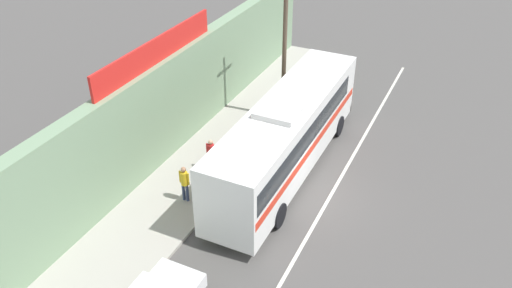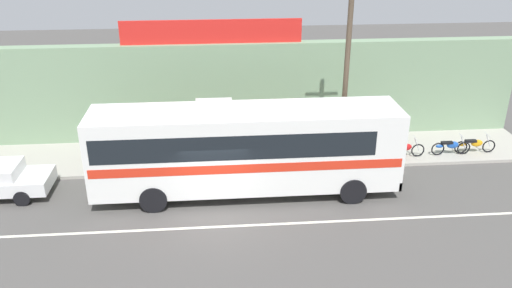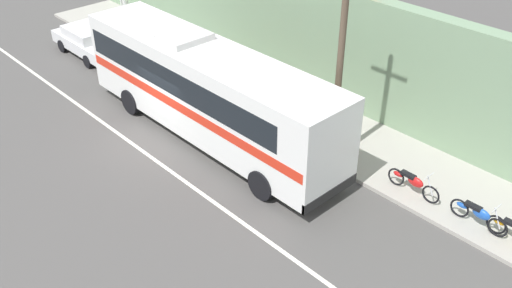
{
  "view_description": "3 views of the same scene",
  "coord_description": "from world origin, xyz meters",
  "views": [
    {
      "loc": [
        -16.85,
        -5.44,
        14.02
      ],
      "look_at": [
        0.43,
        2.8,
        1.63
      ],
      "focal_mm": 36.34,
      "sensor_mm": 36.0,
      "label": 1
    },
    {
      "loc": [
        0.07,
        -16.88,
        10.43
      ],
      "look_at": [
        1.7,
        2.24,
        1.87
      ],
      "focal_mm": 36.68,
      "sensor_mm": 36.0,
      "label": 2
    },
    {
      "loc": [
        15.76,
        -9.57,
        11.43
      ],
      "look_at": [
        4.27,
        1.23,
        1.25
      ],
      "focal_mm": 39.6,
      "sensor_mm": 36.0,
      "label": 3
    }
  ],
  "objects": [
    {
      "name": "ground_plane",
      "position": [
        0.0,
        0.0,
        0.0
      ],
      "size": [
        70.0,
        70.0,
        0.0
      ],
      "primitive_type": "plane",
      "color": "#4F4C49"
    },
    {
      "name": "sidewalk_slab",
      "position": [
        0.0,
        5.2,
        0.07
      ],
      "size": [
        30.0,
        3.6,
        0.14
      ],
      "primitive_type": "cube",
      "color": "#A8A399",
      "rests_on": "ground_plane"
    },
    {
      "name": "storefront_facade",
      "position": [
        0.0,
        7.35,
        2.4
      ],
      "size": [
        30.0,
        0.7,
        4.8
      ],
      "primitive_type": "cube",
      "color": "gray",
      "rests_on": "ground_plane"
    },
    {
      "name": "storefront_billboard",
      "position": [
        0.07,
        7.35,
        5.35
      ],
      "size": [
        8.4,
        0.12,
        1.1
      ],
      "primitive_type": "cube",
      "color": "red",
      "rests_on": "storefront_facade"
    },
    {
      "name": "road_center_stripe",
      "position": [
        0.0,
        -0.8,
        0.0
      ],
      "size": [
        30.0,
        0.14,
        0.01
      ],
      "primitive_type": "cube",
      "color": "silver",
      "rests_on": "ground_plane"
    },
    {
      "name": "intercity_bus",
      "position": [
        1.17,
        1.66,
        2.07
      ],
      "size": [
        11.97,
        2.6,
        3.78
      ],
      "color": "white",
      "rests_on": "ground_plane"
    },
    {
      "name": "utility_pole",
      "position": [
        5.58,
        3.68,
        4.36
      ],
      "size": [
        1.6,
        0.22,
        8.18
      ],
      "color": "brown",
      "rests_on": "sidewalk_slab"
    },
    {
      "name": "motorcycle_purple",
      "position": [
        10.84,
        4.15,
        0.57
      ],
      "size": [
        1.85,
        0.56,
        0.94
      ],
      "color": "black",
      "rests_on": "sidewalk_slab"
    },
    {
      "name": "motorcycle_green",
      "position": [
        12.03,
        4.24,
        0.57
      ],
      "size": [
        1.96,
        0.56,
        0.94
      ],
      "color": "black",
      "rests_on": "sidewalk_slab"
    },
    {
      "name": "motorcycle_red",
      "position": [
        8.6,
        4.09,
        0.57
      ],
      "size": [
        1.92,
        0.56,
        0.94
      ],
      "color": "black",
      "rests_on": "sidewalk_slab"
    },
    {
      "name": "pedestrian_far_left",
      "position": [
        -0.31,
        4.68,
        1.07
      ],
      "size": [
        0.3,
        0.48,
        1.6
      ],
      "color": "black",
      "rests_on": "sidewalk_slab"
    },
    {
      "name": "pedestrian_near_shop",
      "position": [
        -2.7,
        4.58,
        1.12
      ],
      "size": [
        0.3,
        0.48,
        1.69
      ],
      "color": "navy",
      "rests_on": "sidewalk_slab"
    }
  ]
}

